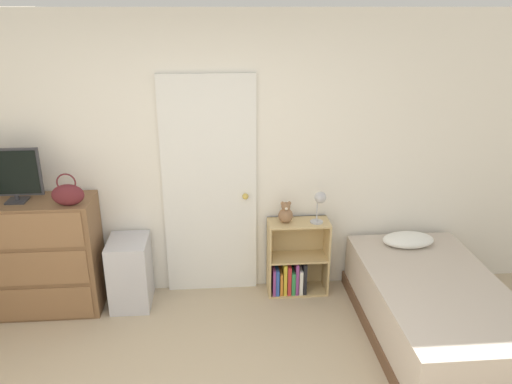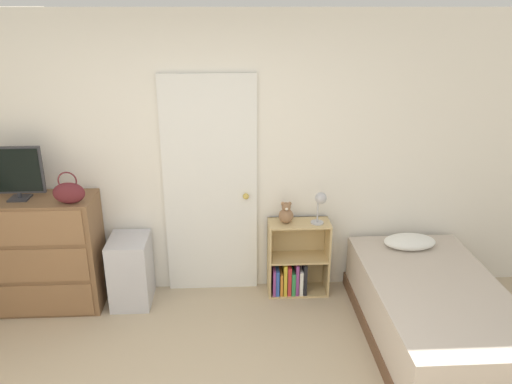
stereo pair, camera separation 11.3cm
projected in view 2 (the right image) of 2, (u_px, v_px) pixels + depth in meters
wall_back at (207, 159)px, 4.44m from camera, size 10.00×0.06×2.55m
door_closed at (211, 188)px, 4.49m from camera, size 0.84×0.09×2.04m
dresser at (36, 254)px, 4.38m from camera, size 1.10×0.46×1.04m
tv at (15, 172)px, 4.10m from camera, size 0.45×0.16×0.46m
handbag at (69, 192)px, 4.06m from camera, size 0.26×0.11×0.27m
storage_bin at (131, 271)px, 4.50m from camera, size 0.35×0.43×0.63m
bookshelf at (294, 266)px, 4.67m from camera, size 0.56×0.26×0.72m
teddy_bear at (286, 214)px, 4.48m from camera, size 0.13×0.13×0.20m
desk_lamp at (320, 201)px, 4.41m from camera, size 0.13×0.13×0.30m
bed at (434, 313)px, 3.98m from camera, size 1.04×1.87×0.62m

